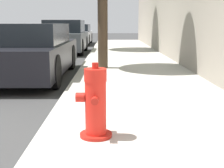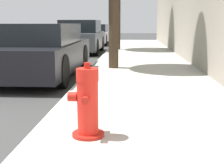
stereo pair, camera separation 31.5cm
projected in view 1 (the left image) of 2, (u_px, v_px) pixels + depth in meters
name	position (u px, v px, depth m)	size (l,w,h in m)	color
sidewalk_slab	(174.00, 154.00, 3.10)	(2.91, 40.00, 0.14)	#B7B2A8
fire_hydrant	(95.00, 104.00, 3.32)	(0.38, 0.39, 0.80)	red
parked_car_near	(32.00, 51.00, 7.74)	(1.75, 4.58, 1.34)	black
parked_car_mid	(65.00, 37.00, 14.12)	(1.79, 3.97, 1.48)	#4C5156
parked_car_far	(76.00, 34.00, 19.91)	(1.86, 4.35, 1.28)	#B7B7BC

